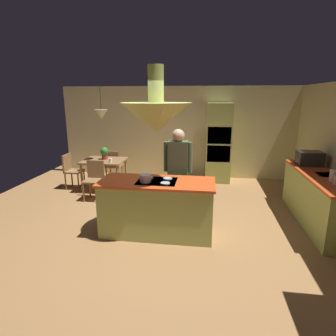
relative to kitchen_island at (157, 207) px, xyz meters
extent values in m
plane|color=#9E7042|center=(0.00, 0.20, -0.47)|extent=(8.16, 8.16, 0.00)
cube|color=beige|center=(0.00, 3.65, 0.81)|extent=(6.80, 0.10, 2.55)
cube|color=#A8B259|center=(0.00, 0.00, -0.02)|extent=(1.84, 0.74, 0.89)
cube|color=#D14C1E|center=(0.00, 0.00, 0.44)|extent=(1.90, 0.80, 0.04)
cube|color=black|center=(0.00, 0.00, 0.46)|extent=(0.64, 0.52, 0.01)
cylinder|color=#B2B2B7|center=(-0.16, -0.13, 0.47)|extent=(0.15, 0.15, 0.02)
cylinder|color=#B2B2B7|center=(0.16, -0.13, 0.47)|extent=(0.15, 0.15, 0.02)
cylinder|color=#B2B2B7|center=(-0.16, 0.13, 0.47)|extent=(0.15, 0.15, 0.02)
cylinder|color=#B2B2B7|center=(0.16, 0.13, 0.47)|extent=(0.15, 0.15, 0.02)
cube|color=#A8B259|center=(2.84, 0.80, -0.02)|extent=(0.62, 2.35, 0.89)
cube|color=#D14C1E|center=(2.84, 0.80, 0.44)|extent=(0.66, 2.39, 0.04)
cube|color=#B2B2B7|center=(3.00, 0.80, 0.38)|extent=(0.48, 0.36, 0.16)
cube|color=#A8B259|center=(1.10, 3.25, 0.59)|extent=(0.66, 0.62, 2.11)
cube|color=black|center=(1.10, 2.96, 0.83)|extent=(0.60, 0.04, 0.44)
cube|color=black|center=(1.10, 2.96, 0.35)|extent=(0.60, 0.04, 0.44)
cube|color=olive|center=(-1.70, 2.10, 0.27)|extent=(1.00, 0.84, 0.04)
cylinder|color=olive|center=(-2.14, 1.74, -0.11)|extent=(0.06, 0.06, 0.72)
cylinder|color=olive|center=(-1.26, 1.74, -0.11)|extent=(0.06, 0.06, 0.72)
cylinder|color=olive|center=(-2.14, 2.46, -0.11)|extent=(0.06, 0.06, 0.72)
cylinder|color=olive|center=(-1.26, 2.46, -0.11)|extent=(0.06, 0.06, 0.72)
cylinder|color=tan|center=(0.19, 0.67, -0.05)|extent=(0.14, 0.14, 0.84)
cylinder|color=tan|center=(0.37, 0.67, -0.05)|extent=(0.14, 0.14, 0.84)
cube|color=#4C6042|center=(0.28, 0.67, 0.70)|extent=(0.36, 0.22, 0.65)
cylinder|color=#4C6042|center=(0.06, 0.67, 0.73)|extent=(0.09, 0.09, 0.55)
cylinder|color=#4C6042|center=(0.50, 0.67, 0.73)|extent=(0.09, 0.09, 0.55)
sphere|color=tan|center=(0.28, 0.67, 1.12)|extent=(0.23, 0.23, 0.23)
cone|color=#A8B259|center=(0.00, 0.00, 1.49)|extent=(1.10, 1.10, 0.45)
cylinder|color=#A8B259|center=(0.00, 0.00, 1.99)|extent=(0.24, 0.24, 0.55)
cone|color=beige|center=(-1.70, 2.10, 1.39)|extent=(0.32, 0.32, 0.22)
cylinder|color=black|center=(-1.70, 2.10, 1.80)|extent=(0.01, 0.01, 0.60)
cube|color=olive|center=(-1.70, 1.38, -0.03)|extent=(0.40, 0.40, 0.04)
cube|color=olive|center=(-1.70, 1.56, 0.19)|extent=(0.40, 0.04, 0.42)
cylinder|color=olive|center=(-1.87, 1.21, -0.25)|extent=(0.04, 0.04, 0.43)
cylinder|color=olive|center=(-1.53, 1.21, -0.25)|extent=(0.04, 0.04, 0.43)
cylinder|color=olive|center=(-1.87, 1.55, -0.25)|extent=(0.04, 0.04, 0.43)
cylinder|color=olive|center=(-1.53, 1.55, -0.25)|extent=(0.04, 0.04, 0.43)
cube|color=olive|center=(-1.70, 2.82, -0.03)|extent=(0.40, 0.40, 0.04)
cube|color=olive|center=(-1.70, 2.64, 0.19)|extent=(0.40, 0.04, 0.42)
cylinder|color=olive|center=(-1.53, 2.99, -0.25)|extent=(0.04, 0.04, 0.43)
cylinder|color=olive|center=(-1.87, 2.99, -0.25)|extent=(0.04, 0.04, 0.43)
cylinder|color=olive|center=(-1.53, 2.65, -0.25)|extent=(0.04, 0.04, 0.43)
cylinder|color=olive|center=(-1.87, 2.65, -0.25)|extent=(0.04, 0.04, 0.43)
cube|color=olive|center=(-2.50, 2.10, -0.03)|extent=(0.40, 0.40, 0.04)
cube|color=olive|center=(-2.68, 2.10, 0.19)|extent=(0.04, 0.40, 0.42)
cylinder|color=olive|center=(-2.33, 1.93, -0.25)|extent=(0.04, 0.04, 0.43)
cylinder|color=olive|center=(-2.33, 2.27, -0.25)|extent=(0.04, 0.04, 0.43)
cylinder|color=olive|center=(-2.67, 1.93, -0.25)|extent=(0.04, 0.04, 0.43)
cylinder|color=olive|center=(-2.67, 2.27, -0.25)|extent=(0.04, 0.04, 0.43)
cylinder|color=#99382D|center=(-1.70, 2.17, 0.35)|extent=(0.14, 0.14, 0.12)
sphere|color=#2D722D|center=(-1.70, 2.17, 0.49)|extent=(0.20, 0.20, 0.20)
cylinder|color=white|center=(-1.46, 1.89, 0.34)|extent=(0.07, 0.07, 0.09)
cylinder|color=silver|center=(2.84, 0.39, 0.55)|extent=(0.10, 0.10, 0.19)
cube|color=#232326|center=(2.84, 1.50, 0.60)|extent=(0.46, 0.36, 0.28)
cylinder|color=#B2B2B7|center=(-0.16, -0.13, 0.54)|extent=(0.18, 0.18, 0.12)
camera|label=1|loc=(0.79, -4.30, 1.80)|focal=29.86mm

